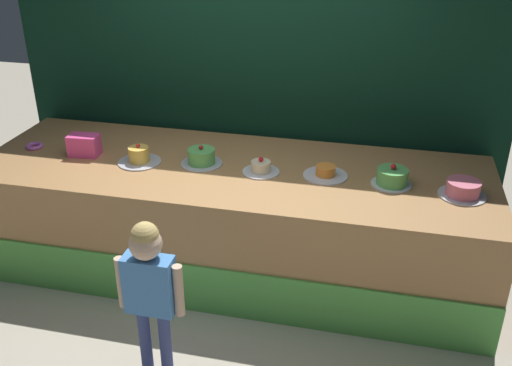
{
  "coord_description": "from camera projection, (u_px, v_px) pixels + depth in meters",
  "views": [
    {
      "loc": [
        1.11,
        -3.24,
        2.76
      ],
      "look_at": [
        0.26,
        0.4,
        0.9
      ],
      "focal_mm": 40.62,
      "sensor_mm": 36.0,
      "label": 1
    }
  ],
  "objects": [
    {
      "name": "donut",
      "position": [
        34.0,
        146.0,
        4.79
      ],
      "size": [
        0.14,
        0.14,
        0.03
      ],
      "primitive_type": "torus",
      "color": "#CC66D8",
      "rests_on": "stage_platform"
    },
    {
      "name": "cake_far_left",
      "position": [
        139.0,
        156.0,
        4.51
      ],
      "size": [
        0.34,
        0.34,
        0.16
      ],
      "color": "silver",
      "rests_on": "stage_platform"
    },
    {
      "name": "child_figure",
      "position": [
        149.0,
        280.0,
        3.44
      ],
      "size": [
        0.42,
        0.2,
        1.1
      ],
      "color": "#3F4C8C",
      "rests_on": "ground_plane"
    },
    {
      "name": "ground_plane",
      "position": [
        210.0,
        312.0,
        4.28
      ],
      "size": [
        12.0,
        12.0,
        0.0
      ],
      "primitive_type": "plane",
      "color": "#BCB29E"
    },
    {
      "name": "stage_platform",
      "position": [
        233.0,
        217.0,
        4.66
      ],
      "size": [
        3.98,
        1.35,
        0.88
      ],
      "color": "#B27F4C",
      "rests_on": "ground_plane"
    },
    {
      "name": "cake_right",
      "position": [
        392.0,
        177.0,
        4.16
      ],
      "size": [
        0.29,
        0.29,
        0.17
      ],
      "color": "silver",
      "rests_on": "stage_platform"
    },
    {
      "name": "cake_far_right",
      "position": [
        463.0,
        189.0,
        4.01
      ],
      "size": [
        0.33,
        0.33,
        0.11
      ],
      "color": "silver",
      "rests_on": "stage_platform"
    },
    {
      "name": "cake_left",
      "position": [
        201.0,
        157.0,
        4.48
      ],
      "size": [
        0.32,
        0.32,
        0.16
      ],
      "color": "silver",
      "rests_on": "stage_platform"
    },
    {
      "name": "cake_center_left",
      "position": [
        261.0,
        168.0,
        4.36
      ],
      "size": [
        0.28,
        0.28,
        0.13
      ],
      "color": "silver",
      "rests_on": "stage_platform"
    },
    {
      "name": "curtain_backdrop",
      "position": [
        255.0,
        85.0,
        4.94
      ],
      "size": [
        4.24,
        0.08,
        2.62
      ],
      "primitive_type": "cube",
      "color": "black",
      "rests_on": "ground_plane"
    },
    {
      "name": "pink_box",
      "position": [
        84.0,
        145.0,
        4.62
      ],
      "size": [
        0.25,
        0.16,
        0.17
      ],
      "primitive_type": "cube",
      "rotation": [
        0.0,
        0.0,
        0.08
      ],
      "color": "#F74A98",
      "rests_on": "stage_platform"
    },
    {
      "name": "cake_center_right",
      "position": [
        326.0,
        172.0,
        4.3
      ],
      "size": [
        0.33,
        0.33,
        0.08
      ],
      "color": "silver",
      "rests_on": "stage_platform"
    }
  ]
}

